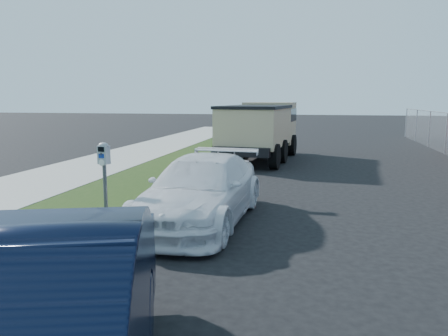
# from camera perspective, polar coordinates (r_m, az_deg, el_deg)

# --- Properties ---
(ground) EXTENTS (120.00, 120.00, 0.00)m
(ground) POSITION_cam_1_polar(r_m,az_deg,el_deg) (8.09, 8.34, -8.44)
(ground) COLOR black
(ground) RESTS_ON ground
(streetside) EXTENTS (6.12, 50.00, 0.15)m
(streetside) POSITION_cam_1_polar(r_m,az_deg,el_deg) (11.66, -19.40, -3.10)
(streetside) COLOR gray
(streetside) RESTS_ON ground
(parking_meter) EXTENTS (0.23, 0.18, 1.50)m
(parking_meter) POSITION_cam_1_polar(r_m,az_deg,el_deg) (8.14, -15.38, 0.33)
(parking_meter) COLOR #3F4247
(parking_meter) RESTS_ON ground
(white_wagon) EXTENTS (1.98, 4.51, 1.29)m
(white_wagon) POSITION_cam_1_polar(r_m,az_deg,el_deg) (8.59, -3.02, -2.87)
(white_wagon) COLOR white
(white_wagon) RESTS_ON ground
(dump_truck) EXTENTS (2.76, 5.94, 2.26)m
(dump_truck) POSITION_cam_1_polar(r_m,az_deg,el_deg) (17.51, 4.82, 5.27)
(dump_truck) COLOR black
(dump_truck) RESTS_ON ground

